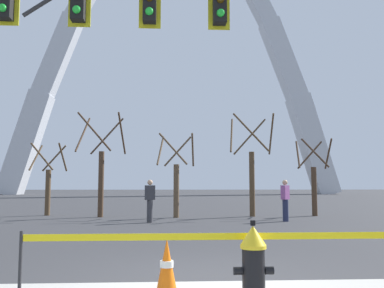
% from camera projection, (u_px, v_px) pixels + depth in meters
% --- Properties ---
extents(ground_plane, '(240.00, 240.00, 0.00)m').
position_uv_depth(ground_plane, '(201.00, 281.00, 6.15)').
color(ground_plane, '#333335').
extents(fire_hydrant, '(0.46, 0.48, 0.99)m').
position_uv_depth(fire_hydrant, '(253.00, 267.00, 4.79)').
color(fire_hydrant, black).
rests_on(fire_hydrant, ground).
extents(caution_tape_barrier, '(5.78, 0.07, 0.87)m').
position_uv_depth(caution_tape_barrier, '(268.00, 251.00, 4.98)').
color(caution_tape_barrier, '#232326').
rests_on(caution_tape_barrier, ground).
extents(traffic_cone_mid_sidewalk, '(0.36, 0.36, 0.73)m').
position_uv_depth(traffic_cone_mid_sidewalk, '(167.00, 269.00, 5.22)').
color(traffic_cone_mid_sidewalk, black).
rests_on(traffic_cone_mid_sidewalk, ground).
extents(traffic_signal_gantry, '(7.82, 0.44, 6.00)m').
position_uv_depth(traffic_signal_gantry, '(56.00, 30.00, 8.18)').
color(traffic_signal_gantry, '#232326').
rests_on(traffic_signal_gantry, ground).
extents(monument_arch, '(51.01, 3.21, 46.37)m').
position_uv_depth(monument_arch, '(172.00, 63.00, 65.00)').
color(monument_arch, silver).
rests_on(monument_arch, ground).
extents(tree_far_left, '(1.54, 1.55, 3.31)m').
position_uv_depth(tree_far_left, '(48.00, 183.00, 19.42)').
color(tree_far_left, brown).
rests_on(tree_far_left, ground).
extents(tree_left_mid, '(2.07, 2.08, 4.51)m').
position_uv_depth(tree_left_mid, '(101.00, 171.00, 18.46)').
color(tree_left_mid, '#473323').
rests_on(tree_left_mid, ground).
extents(tree_center_left, '(1.67, 1.68, 3.59)m').
position_uv_depth(tree_center_left, '(176.00, 180.00, 18.15)').
color(tree_center_left, brown).
rests_on(tree_center_left, ground).
extents(tree_center_right, '(2.08, 2.09, 4.53)m').
position_uv_depth(tree_center_right, '(252.00, 171.00, 18.86)').
color(tree_center_right, brown).
rests_on(tree_center_right, ground).
extents(tree_right_mid, '(1.61, 1.62, 3.47)m').
position_uv_depth(tree_right_mid, '(314.00, 182.00, 19.12)').
color(tree_right_mid, '#473323').
rests_on(tree_right_mid, ground).
extents(pedestrian_walking_left, '(0.38, 0.38, 1.59)m').
position_uv_depth(pedestrian_walking_left, '(285.00, 200.00, 16.18)').
color(pedestrian_walking_left, '#232847').
rests_on(pedestrian_walking_left, ground).
extents(pedestrian_standing_center, '(0.39, 0.34, 1.59)m').
position_uv_depth(pedestrian_standing_center, '(150.00, 200.00, 15.70)').
color(pedestrian_standing_center, '#38383D').
rests_on(pedestrian_standing_center, ground).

